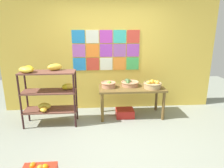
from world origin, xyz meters
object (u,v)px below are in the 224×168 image
(fruit_basket_centre, at_px, (130,83))
(banana_shelf_unit, at_px, (46,87))
(display_table, at_px, (131,91))
(fruit_basket_left, at_px, (153,85))
(fruit_basket_back_right, at_px, (109,84))
(produce_crate_under_table, at_px, (125,113))

(fruit_basket_centre, bearing_deg, banana_shelf_unit, -167.54)
(display_table, xyz_separation_m, fruit_basket_left, (0.43, -0.11, 0.16))
(fruit_basket_back_right, relative_size, produce_crate_under_table, 0.82)
(banana_shelf_unit, distance_m, fruit_basket_left, 2.18)
(banana_shelf_unit, xyz_separation_m, produce_crate_under_table, (1.59, 0.23, -0.71))
(banana_shelf_unit, relative_size, display_table, 0.87)
(fruit_basket_left, xyz_separation_m, produce_crate_under_table, (-0.58, 0.06, -0.66))
(fruit_basket_left, bearing_deg, fruit_basket_back_right, 171.86)
(fruit_basket_left, bearing_deg, fruit_basket_centre, 155.38)
(display_table, distance_m, produce_crate_under_table, 0.52)
(produce_crate_under_table, bearing_deg, display_table, 16.97)
(fruit_basket_left, relative_size, produce_crate_under_table, 0.98)
(fruit_basket_back_right, bearing_deg, banana_shelf_unit, -166.33)
(display_table, distance_m, fruit_basket_centre, 0.19)
(display_table, relative_size, fruit_basket_back_right, 4.42)
(display_table, bearing_deg, produce_crate_under_table, -163.03)
(fruit_basket_centre, bearing_deg, display_table, -74.86)
(fruit_basket_centre, distance_m, produce_crate_under_table, 0.67)
(fruit_basket_back_right, xyz_separation_m, fruit_basket_centre, (0.47, 0.08, -0.00))
(fruit_basket_back_right, bearing_deg, fruit_basket_left, -8.14)
(fruit_basket_centre, bearing_deg, produce_crate_under_table, -128.69)
(fruit_basket_left, relative_size, fruit_basket_centre, 0.98)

